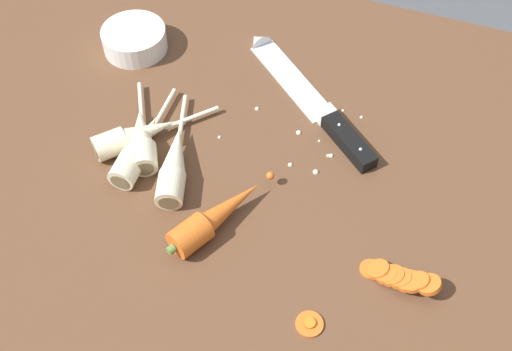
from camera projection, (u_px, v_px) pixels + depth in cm
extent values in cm
cube|color=brown|center=(261.00, 180.00, 95.87)|extent=(120.00, 90.00, 4.00)
cube|color=silver|center=(292.00, 79.00, 105.67)|extent=(18.17, 16.20, 0.50)
cone|color=silver|center=(258.00, 40.00, 111.53)|extent=(4.84, 4.96, 3.96)
cube|color=silver|center=(325.00, 114.00, 99.75)|extent=(3.42, 3.54, 2.20)
cube|color=black|center=(349.00, 142.00, 96.35)|extent=(10.23, 9.20, 2.20)
sphere|color=silver|center=(339.00, 125.00, 96.94)|extent=(0.50, 0.50, 0.50)
sphere|color=silver|center=(361.00, 149.00, 94.01)|extent=(0.50, 0.50, 0.50)
cylinder|color=#D6601E|center=(190.00, 235.00, 85.10)|extent=(6.12, 6.57, 4.20)
cone|color=#D6601E|center=(225.00, 209.00, 87.67)|extent=(9.25, 13.02, 3.99)
sphere|color=#D6601E|center=(270.00, 176.00, 91.18)|extent=(1.20, 1.20, 1.20)
cylinder|color=#5B7F3D|center=(171.00, 250.00, 83.78)|extent=(1.52, 1.43, 1.20)
cylinder|color=beige|center=(127.00, 169.00, 91.99)|extent=(4.19, 4.90, 4.00)
cone|color=beige|center=(145.00, 137.00, 95.77)|extent=(4.14, 8.58, 3.80)
cylinder|color=beige|center=(164.00, 110.00, 100.36)|extent=(1.07, 9.14, 0.70)
cylinder|color=brown|center=(120.00, 182.00, 90.63)|extent=(2.81, 0.41, 2.80)
cylinder|color=beige|center=(110.00, 144.00, 94.84)|extent=(6.14, 6.19, 4.00)
cone|color=beige|center=(151.00, 129.00, 96.69)|extent=(8.44, 8.80, 3.80)
cylinder|color=beige|center=(192.00, 118.00, 99.30)|extent=(6.59, 7.24, 0.70)
cylinder|color=brown|center=(95.00, 150.00, 94.18)|extent=(2.28, 2.09, 2.80)
cylinder|color=beige|center=(170.00, 188.00, 89.95)|extent=(5.35, 6.02, 4.00)
cone|color=beige|center=(176.00, 150.00, 94.16)|extent=(6.37, 9.68, 3.80)
cylinder|color=beige|center=(182.00, 119.00, 99.19)|extent=(3.65, 9.42, 0.70)
cylinder|color=brown|center=(168.00, 203.00, 88.43)|extent=(2.76, 1.15, 2.80)
cylinder|color=beige|center=(144.00, 157.00, 93.34)|extent=(5.61, 5.74, 4.00)
cone|color=beige|center=(142.00, 127.00, 96.94)|extent=(7.09, 8.59, 3.80)
cylinder|color=beige|center=(141.00, 102.00, 101.34)|extent=(4.69, 7.63, 0.70)
cylinder|color=brown|center=(144.00, 169.00, 92.05)|extent=(2.59, 1.63, 2.80)
cylinder|color=#D6601E|center=(371.00, 269.00, 84.05)|extent=(2.98, 2.98, 0.70)
cylinder|color=#D6601E|center=(378.00, 269.00, 83.69)|extent=(3.24, 3.17, 2.17)
cylinder|color=#D6601E|center=(386.00, 274.00, 83.00)|extent=(3.11, 3.02, 1.87)
cylinder|color=#D6601E|center=(392.00, 276.00, 82.59)|extent=(3.35, 3.29, 2.17)
cylinder|color=#D6601E|center=(400.00, 278.00, 82.10)|extent=(3.28, 3.20, 2.06)
cylinder|color=#D6601E|center=(407.00, 281.00, 81.60)|extent=(3.36, 3.28, 1.82)
cylinder|color=#D6601E|center=(412.00, 282.00, 81.24)|extent=(3.29, 3.21, 1.67)
cylinder|color=#D6601E|center=(418.00, 281.00, 81.00)|extent=(3.02, 2.95, 2.08)
cylinder|color=#D6601E|center=(429.00, 284.00, 80.46)|extent=(3.30, 3.24, 2.20)
cylinder|color=#D6601E|center=(309.00, 323.00, 79.37)|extent=(3.55, 3.55, 0.70)
cylinder|color=orange|center=(310.00, 323.00, 79.15)|extent=(1.49, 1.49, 0.16)
cylinder|color=white|center=(134.00, 39.00, 109.05)|extent=(11.00, 11.00, 4.00)
cylinder|color=#BCBCB8|center=(134.00, 37.00, 108.66)|extent=(8.80, 8.80, 2.80)
sphere|color=beige|center=(299.00, 131.00, 98.53)|extent=(0.82, 0.82, 0.82)
sphere|color=beige|center=(362.00, 116.00, 100.60)|extent=(0.56, 0.56, 0.56)
sphere|color=beige|center=(319.00, 140.00, 97.68)|extent=(0.44, 0.44, 0.44)
sphere|color=beige|center=(219.00, 136.00, 98.07)|extent=(0.56, 0.56, 0.56)
sphere|color=beige|center=(328.00, 155.00, 95.86)|extent=(0.57, 0.57, 0.57)
sphere|color=beige|center=(311.00, 101.00, 102.58)|extent=(0.63, 0.63, 0.63)
sphere|color=beige|center=(331.00, 154.00, 95.80)|extent=(0.71, 0.71, 0.71)
sphere|color=beige|center=(343.00, 110.00, 101.45)|extent=(0.54, 0.54, 0.54)
sphere|color=beige|center=(316.00, 170.00, 93.85)|extent=(0.87, 0.87, 0.87)
sphere|color=beige|center=(290.00, 163.00, 94.74)|extent=(0.71, 0.71, 0.71)
sphere|color=beige|center=(257.00, 107.00, 101.63)|extent=(0.72, 0.72, 0.72)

